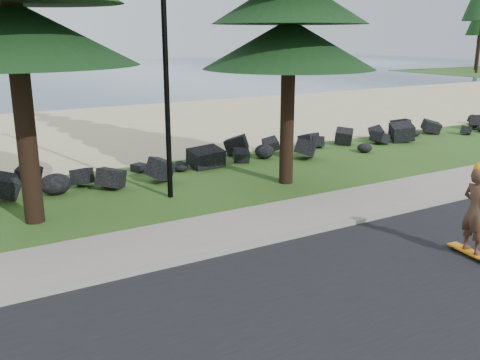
{
  "coord_description": "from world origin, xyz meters",
  "views": [
    {
      "loc": [
        -5.35,
        -9.57,
        4.24
      ],
      "look_at": [
        0.29,
        0.0,
        1.19
      ],
      "focal_mm": 40.0,
      "sensor_mm": 36.0,
      "label": 1
    }
  ],
  "objects": [
    {
      "name": "ground",
      "position": [
        0.0,
        0.0,
        0.0
      ],
      "size": [
        160.0,
        160.0,
        0.0
      ],
      "primitive_type": "plane",
      "color": "#2F4F18",
      "rests_on": "ground"
    },
    {
      "name": "road",
      "position": [
        0.0,
        -4.5,
        0.01
      ],
      "size": [
        160.0,
        7.0,
        0.02
      ],
      "primitive_type": "cube",
      "color": "black",
      "rests_on": "ground"
    },
    {
      "name": "kerb",
      "position": [
        0.0,
        -0.9,
        0.05
      ],
      "size": [
        160.0,
        0.2,
        0.1
      ],
      "primitive_type": "cube",
      "color": "gray",
      "rests_on": "ground"
    },
    {
      "name": "sidewalk",
      "position": [
        0.0,
        0.2,
        0.04
      ],
      "size": [
        160.0,
        2.0,
        0.08
      ],
      "primitive_type": "cube",
      "color": "gray",
      "rests_on": "ground"
    },
    {
      "name": "beach_sand",
      "position": [
        0.0,
        14.5,
        0.01
      ],
      "size": [
        160.0,
        15.0,
        0.01
      ],
      "primitive_type": "cube",
      "color": "tan",
      "rests_on": "ground"
    },
    {
      "name": "seawall_boulders",
      "position": [
        0.0,
        5.6,
        0.0
      ],
      "size": [
        60.0,
        2.4,
        1.1
      ],
      "primitive_type": null,
      "color": "black",
      "rests_on": "ground"
    },
    {
      "name": "lamp_post",
      "position": [
        0.0,
        3.2,
        4.13
      ],
      "size": [
        0.25,
        0.14,
        8.14
      ],
      "color": "black",
      "rests_on": "ground"
    },
    {
      "name": "skateboarder",
      "position": [
        3.49,
        -3.49,
        0.96
      ],
      "size": [
        0.48,
        1.04,
        1.9
      ],
      "rotation": [
        0.0,
        0.0,
        1.45
      ],
      "color": "orange",
      "rests_on": "ground"
    }
  ]
}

